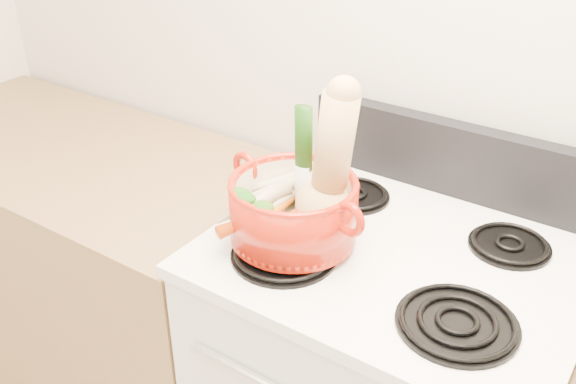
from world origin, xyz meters
The scene contains 23 objects.
wall_back centered at (0.00, 1.75, 1.30)m, with size 3.50×0.02×2.60m, color silver.
cooktop centered at (0.00, 1.40, 0.93)m, with size 0.78×0.67×0.03m, color white.
control_backsplash centered at (0.00, 1.70, 1.04)m, with size 0.76×0.05×0.18m, color black.
counter_left centered at (-1.07, 1.40, 0.45)m, with size 1.36×0.65×0.90m, color olive.
burner_front_left centered at (-0.19, 1.24, 0.96)m, with size 0.22×0.22×0.02m, color black.
burner_front_right centered at (0.19, 1.24, 0.96)m, with size 0.22×0.22×0.02m, color black.
burner_back_left centered at (-0.19, 1.54, 0.96)m, with size 0.17×0.17×0.02m, color black.
burner_back_right centered at (0.19, 1.54, 0.96)m, with size 0.17×0.17×0.02m, color black.
dutch_oven centered at (-0.20, 1.29, 1.03)m, with size 0.27×0.27×0.13m, color #A91A0A.
pot_handle_left centered at (-0.35, 1.32, 1.08)m, with size 0.08×0.08×0.02m, color #A91A0A.
pot_handle_right centered at (-0.05, 1.26, 1.08)m, with size 0.08×0.08×0.02m, color #A91A0A.
squash centered at (-0.15, 1.32, 1.15)m, with size 0.13×0.13×0.31m, color #E5C075, non-canonical shape.
leek centered at (-0.21, 1.35, 1.12)m, with size 0.04×0.04×0.26m, color silver.
ginger centered at (-0.19, 1.37, 1.02)m, with size 0.08×0.06×0.05m, color tan.
parsnip_0 centered at (-0.27, 1.34, 1.02)m, with size 0.04×0.04×0.23m, color #EDE3C1.
parsnip_1 centered at (-0.28, 1.31, 1.02)m, with size 0.04×0.04×0.18m, color beige.
parsnip_2 centered at (-0.25, 1.34, 1.03)m, with size 0.04×0.04×0.17m, color beige.
parsnip_3 centered at (-0.29, 1.27, 1.03)m, with size 0.04×0.04×0.18m, color beige.
parsnip_4 centered at (-0.28, 1.36, 1.05)m, with size 0.05×0.05×0.24m, color beige.
parsnip_5 centered at (-0.28, 1.33, 1.05)m, with size 0.04×0.04×0.20m, color beige.
carrot_0 centered at (-0.24, 1.26, 1.02)m, with size 0.03×0.03×0.17m, color #CF5E0A.
carrot_1 centered at (-0.27, 1.22, 1.02)m, with size 0.03×0.03×0.14m, color #CD540A.
carrot_2 centered at (-0.19, 1.27, 1.03)m, with size 0.03×0.03×0.18m, color #CE4A0A.
Camera 1 is at (0.44, 0.33, 1.73)m, focal length 40.00 mm.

